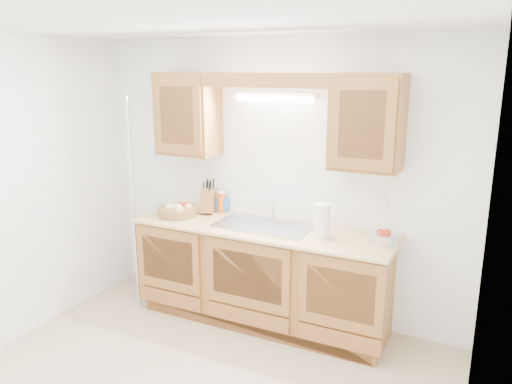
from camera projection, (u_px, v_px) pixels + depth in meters
The scene contains 17 objects.
room at pixel (184, 226), 3.20m from camera, with size 3.52×3.50×2.50m.
base_cabinets at pixel (263, 275), 4.45m from camera, with size 2.20×0.60×0.86m, color #97622C.
countertop at pixel (262, 229), 4.33m from camera, with size 2.30×0.63×0.04m, color tan.
upper_cabinet_left at pixel (188, 114), 4.58m from camera, with size 0.55×0.33×0.75m, color #97622C.
upper_cabinet_right at pixel (367, 122), 3.87m from camera, with size 0.55×0.33×0.75m, color #97622C.
valance at pixel (263, 80), 4.02m from camera, with size 2.20×0.05×0.12m, color #97622C.
fluorescent_fixture at pixel (274, 97), 4.26m from camera, with size 0.76×0.08×0.08m.
sink at pixel (263, 234), 4.36m from camera, with size 0.84×0.46×0.36m.
wire_shelf_pole at pixel (133, 206), 4.59m from camera, with size 0.03×0.03×2.00m, color silver.
outlet_plate at pixel (382, 203), 4.12m from camera, with size 0.08×0.01×0.12m, color white.
fruit_basket at pixel (178, 210), 4.64m from camera, with size 0.49×0.49×0.12m.
knife_block at pixel (208, 200), 4.70m from camera, with size 0.16×0.22×0.34m.
orange_canister at pixel (221, 202), 4.73m from camera, with size 0.08×0.08×0.20m.
soap_bottle at pixel (223, 201), 4.75m from camera, with size 0.09×0.09×0.20m, color blue.
sponge at pixel (223, 211), 4.77m from camera, with size 0.12×0.09×0.02m.
paper_towel at pixel (322, 220), 4.05m from camera, with size 0.16×0.16×0.32m.
apple_bowl at pixel (383, 237), 3.89m from camera, with size 0.28×0.28×0.12m.
Camera 1 is at (1.76, -2.54, 2.24)m, focal length 35.00 mm.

